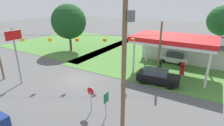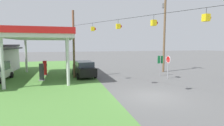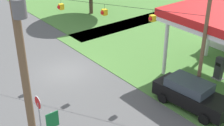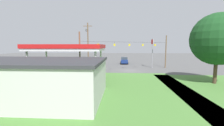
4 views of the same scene
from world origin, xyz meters
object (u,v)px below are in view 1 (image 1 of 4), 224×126
(gas_station_canopy, at_px, (174,40))
(route_sign, at_px, (106,100))
(utility_pole_main, at_px, (124,66))
(stop_sign_roadside, at_px, (91,94))
(fuel_pump_far, at_px, (182,69))
(fuel_pump_near, at_px, (160,65))
(tree_behind_station, at_px, (223,21))
(tree_west_verge, at_px, (69,22))
(car_at_pumps_front, at_px, (158,77))
(car_at_pumps_rear, at_px, (174,57))
(gas_station_store, at_px, (192,48))
(stop_sign_overhead, at_px, (15,45))

(gas_station_canopy, distance_m, route_sign, 13.73)
(route_sign, xyz_separation_m, utility_pole_main, (2.66, -2.04, 4.22))
(stop_sign_roadside, xyz_separation_m, route_sign, (1.63, -0.02, -0.10))
(gas_station_canopy, bearing_deg, stop_sign_roadside, -106.68)
(stop_sign_roadside, distance_m, utility_pole_main, 6.30)
(fuel_pump_far, relative_size, stop_sign_roadside, 0.71)
(fuel_pump_near, distance_m, tree_behind_station, 18.32)
(stop_sign_roadside, bearing_deg, route_sign, 179.14)
(route_sign, relative_size, tree_west_verge, 0.26)
(car_at_pumps_front, relative_size, tree_west_verge, 0.56)
(fuel_pump_far, distance_m, utility_pole_main, 16.11)
(gas_station_canopy, distance_m, utility_pole_main, 15.29)
(route_sign, relative_size, tree_behind_station, 0.27)
(utility_pole_main, xyz_separation_m, tree_west_verge, (-20.61, 16.68, -0.09))
(fuel_pump_far, height_order, car_at_pumps_rear, car_at_pumps_rear)
(car_at_pumps_front, bearing_deg, utility_pole_main, -90.88)
(route_sign, bearing_deg, tree_behind_station, 75.36)
(fuel_pump_near, relative_size, car_at_pumps_rear, 0.38)
(stop_sign_roadside, relative_size, utility_pole_main, 0.23)
(gas_station_store, relative_size, stop_sign_roadside, 6.27)
(utility_pole_main, bearing_deg, tree_behind_station, 80.95)
(fuel_pump_far, xyz_separation_m, stop_sign_overhead, (-16.49, -12.88, 3.97))
(utility_pole_main, bearing_deg, gas_station_canopy, 91.30)
(stop_sign_roadside, bearing_deg, tree_behind_station, -107.59)
(gas_station_canopy, relative_size, stop_sign_roadside, 4.22)
(stop_sign_roadside, bearing_deg, utility_pole_main, 154.38)
(car_at_pumps_front, bearing_deg, route_sign, -107.05)
(gas_station_store, xyz_separation_m, tree_west_verge, (-21.88, -6.90, 3.97))
(fuel_pump_near, distance_m, utility_pole_main, 16.18)
(tree_behind_station, xyz_separation_m, tree_west_verge, (-25.61, -14.69, -0.25))
(gas_station_store, height_order, stop_sign_overhead, stop_sign_overhead)
(gas_station_store, height_order, tree_west_verge, tree_west_verge)
(fuel_pump_near, relative_size, tree_west_verge, 0.19)
(car_at_pumps_rear, xyz_separation_m, stop_sign_roadside, (-3.43, -17.60, 0.84))
(utility_pole_main, distance_m, tree_behind_station, 31.77)
(fuel_pump_near, height_order, route_sign, route_sign)
(fuel_pump_near, bearing_deg, car_at_pumps_front, -76.85)
(fuel_pump_far, distance_m, car_at_pumps_front, 4.90)
(gas_station_store, bearing_deg, tree_behind_station, 64.43)
(stop_sign_roadside, height_order, tree_behind_station, tree_behind_station)
(stop_sign_roadside, xyz_separation_m, stop_sign_overhead, (-10.99, 0.30, 3.00))
(car_at_pumps_rear, height_order, tree_behind_station, tree_behind_station)
(stop_sign_overhead, xyz_separation_m, tree_behind_station, (20.28, 29.01, 1.28))
(stop_sign_overhead, bearing_deg, tree_behind_station, 55.04)
(fuel_pump_far, relative_size, route_sign, 0.74)
(gas_station_canopy, height_order, tree_behind_station, tree_behind_station)
(gas_station_store, xyz_separation_m, utility_pole_main, (-1.27, -23.58, 4.07))
(gas_station_canopy, xyz_separation_m, stop_sign_roadside, (-3.95, -13.18, -2.88))
(fuel_pump_far, xyz_separation_m, tree_west_verge, (-21.82, 1.44, 4.99))
(fuel_pump_near, height_order, utility_pole_main, utility_pole_main)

